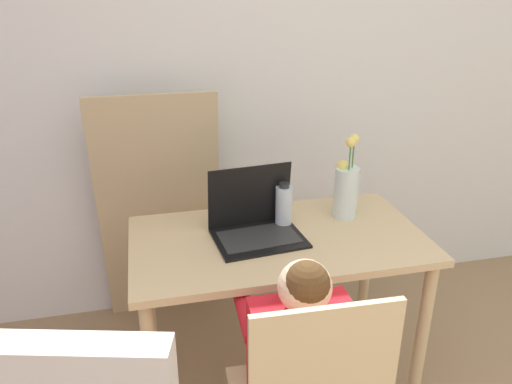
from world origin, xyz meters
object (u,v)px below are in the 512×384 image
Objects in this scene: water_bottle at (284,206)px; laptop at (255,220)px; person_seated at (296,353)px; flower_vase at (346,189)px.

laptop is at bearing -159.52° from water_bottle.
water_bottle is at bearing -100.27° from person_seated.
person_seated is 5.13× the size of water_bottle.
water_bottle is (0.13, 0.05, 0.03)m from laptop.
person_seated is at bearing -96.03° from laptop.
flower_vase is 0.28m from water_bottle.
flower_vase is at bearing -120.71° from person_seated.
water_bottle is (0.13, 0.61, 0.20)m from person_seated.
flower_vase reaches higher than person_seated.
water_bottle is at bearing -174.70° from flower_vase.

